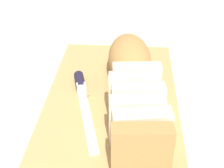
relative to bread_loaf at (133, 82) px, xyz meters
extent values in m
plane|color=silver|center=(-0.01, -0.04, -0.07)|extent=(3.00, 3.00, 0.00)
cube|color=tan|center=(-0.01, -0.04, -0.06)|extent=(0.48, 0.29, 0.02)
ellipsoid|color=#A8753D|center=(-0.09, -0.01, 0.00)|extent=(0.20, 0.12, 0.09)
cube|color=beige|center=(0.01, 0.01, 0.00)|extent=(0.04, 0.10, 0.09)
cube|color=beige|center=(0.05, 0.00, 0.00)|extent=(0.04, 0.10, 0.09)
cube|color=beige|center=(0.08, 0.01, 0.00)|extent=(0.05, 0.10, 0.09)
cube|color=beige|center=(0.12, 0.01, 0.00)|extent=(0.04, 0.10, 0.09)
cube|color=beige|center=(0.16, 0.02, 0.00)|extent=(0.05, 0.10, 0.09)
cube|color=#A8753D|center=(0.19, 0.02, 0.00)|extent=(0.04, 0.10, 0.09)
cube|color=silver|center=(0.07, -0.08, -0.04)|extent=(0.19, 0.07, 0.00)
cylinder|color=black|center=(-0.04, -0.12, -0.04)|extent=(0.06, 0.04, 0.02)
cube|color=silver|center=(-0.02, -0.11, -0.04)|extent=(0.02, 0.02, 0.02)
sphere|color=tan|center=(0.05, -0.03, -0.04)|extent=(0.01, 0.01, 0.01)
sphere|color=tan|center=(0.00, -0.10, -0.04)|extent=(0.01, 0.01, 0.01)
camera|label=1|loc=(0.55, 0.01, 0.36)|focal=51.49mm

